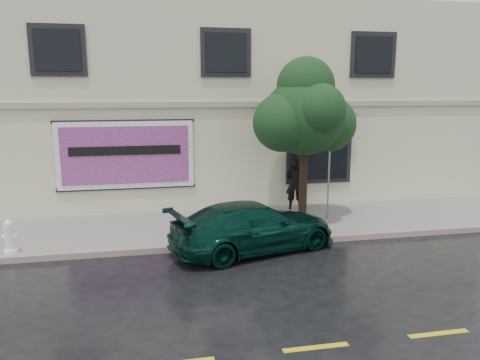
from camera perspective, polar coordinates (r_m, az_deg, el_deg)
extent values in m
plane|color=black|center=(11.09, 2.80, -10.61)|extent=(90.00, 90.00, 0.00)
cube|color=gray|center=(14.06, -0.44, -5.53)|extent=(20.00, 3.50, 0.15)
cube|color=gray|center=(12.43, 1.10, -7.79)|extent=(20.00, 0.18, 0.16)
cube|color=gold|center=(8.08, 9.23, -19.50)|extent=(19.00, 0.12, 0.01)
cube|color=beige|center=(19.16, -3.76, 9.29)|extent=(20.00, 8.00, 7.00)
cube|color=#9E9984|center=(15.16, -1.70, 9.21)|extent=(20.00, 0.12, 0.18)
cube|color=black|center=(16.15, 9.61, 3.30)|extent=(2.30, 0.10, 2.10)
cube|color=black|center=(16.10, 9.69, 3.27)|extent=(2.00, 0.05, 1.80)
cube|color=black|center=(15.12, -21.38, 14.54)|extent=(1.30, 0.05, 1.20)
cube|color=black|center=(15.14, -1.70, 15.27)|extent=(1.30, 0.05, 1.20)
cube|color=black|center=(16.72, 16.02, 14.46)|extent=(1.30, 0.05, 1.20)
cube|color=white|center=(15.06, -13.75, 2.97)|extent=(4.20, 0.06, 2.10)
cube|color=#DA4230|center=(15.03, -13.76, 2.95)|extent=(3.90, 0.04, 1.80)
cube|color=black|center=(15.27, -13.57, -0.92)|extent=(4.30, 0.10, 0.10)
cube|color=black|center=(14.99, -13.93, 6.96)|extent=(4.30, 0.10, 0.10)
cube|color=black|center=(14.98, -13.79, 3.50)|extent=(3.40, 0.02, 0.28)
imported|color=black|center=(11.99, 1.69, -5.70)|extent=(4.72, 3.07, 1.27)
imported|color=black|center=(15.51, 6.73, -0.47)|extent=(0.73, 0.60, 1.72)
imported|color=black|center=(15.30, 6.84, 4.17)|extent=(1.45, 1.45, 0.81)
cylinder|color=black|center=(14.14, 7.70, -0.54)|extent=(0.24, 0.24, 2.24)
sphere|color=black|center=(13.87, 7.92, 7.81)|extent=(2.33, 2.33, 2.33)
cylinder|color=white|center=(12.86, -26.14, -7.76)|extent=(0.32, 0.32, 0.09)
cylinder|color=white|center=(12.76, -26.26, -6.33)|extent=(0.23, 0.23, 0.59)
sphere|color=white|center=(12.67, -26.39, -4.88)|extent=(0.23, 0.23, 0.23)
cylinder|color=white|center=(12.75, -26.27, -6.22)|extent=(0.34, 0.11, 0.11)
cylinder|color=gray|center=(14.49, 10.76, 0.32)|extent=(0.06, 0.06, 2.57)
cube|color=silver|center=(14.34, 10.91, 4.39)|extent=(0.30, 0.14, 0.42)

